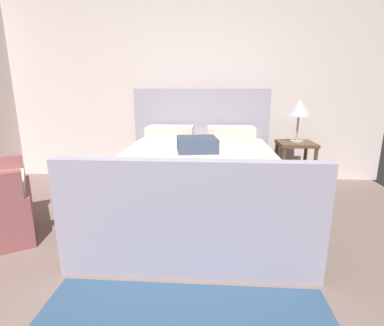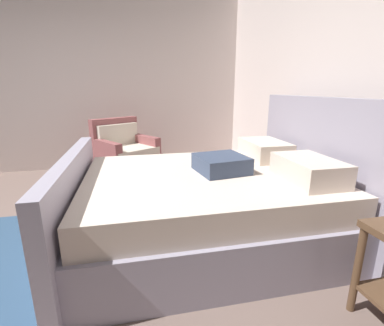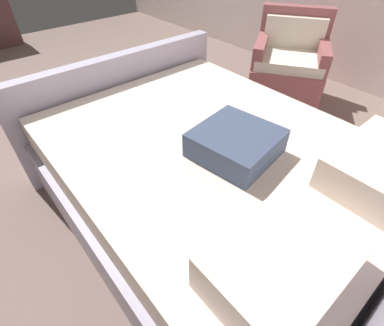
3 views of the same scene
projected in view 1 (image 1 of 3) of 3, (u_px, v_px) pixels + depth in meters
wall_back at (193, 73)px, 3.96m from camera, size 5.19×0.12×2.90m
bed at (197, 178)px, 2.99m from camera, size 1.77×2.24×1.25m
nightstand_right at (295, 157)px, 3.68m from camera, size 0.44×0.44×0.60m
table_lamp_right at (299, 109)px, 3.53m from camera, size 0.29×0.29×0.53m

